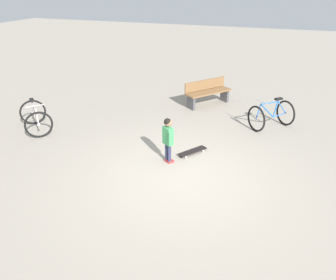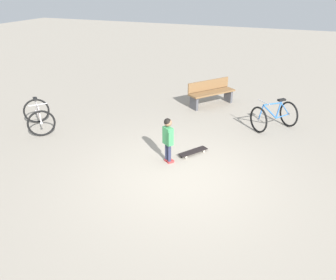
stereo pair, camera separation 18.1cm
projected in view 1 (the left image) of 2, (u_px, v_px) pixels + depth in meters
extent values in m
plane|color=#9E9384|center=(181.00, 176.00, 6.95)|extent=(50.00, 50.00, 0.00)
cylinder|color=#2D3351|center=(167.00, 152.00, 7.44)|extent=(0.08, 0.08, 0.42)
cube|color=#B73333|center=(168.00, 160.00, 7.55)|extent=(0.17, 0.15, 0.05)
cylinder|color=#2D3351|center=(169.00, 153.00, 7.36)|extent=(0.08, 0.08, 0.42)
cube|color=#B73333|center=(170.00, 162.00, 7.47)|extent=(0.17, 0.15, 0.05)
cube|color=#3F9959|center=(168.00, 136.00, 7.22)|extent=(0.25, 0.28, 0.40)
cylinder|color=#3F9959|center=(168.00, 132.00, 7.39)|extent=(0.06, 0.06, 0.32)
cylinder|color=#3F9959|center=(170.00, 139.00, 7.07)|extent=(0.06, 0.06, 0.32)
sphere|color=#9E7051|center=(168.00, 122.00, 7.08)|extent=(0.17, 0.17, 0.17)
sphere|color=black|center=(168.00, 122.00, 7.07)|extent=(0.16, 0.16, 0.16)
cube|color=black|center=(193.00, 151.00, 7.84)|extent=(0.73, 0.57, 0.02)
cube|color=#B7B7BC|center=(201.00, 149.00, 7.98)|extent=(0.09, 0.11, 0.02)
cube|color=#B7B7BC|center=(184.00, 155.00, 7.70)|extent=(0.09, 0.11, 0.02)
cylinder|color=beige|center=(199.00, 148.00, 8.05)|extent=(0.06, 0.06, 0.06)
cylinder|color=beige|center=(203.00, 151.00, 7.94)|extent=(0.06, 0.06, 0.06)
cylinder|color=beige|center=(182.00, 154.00, 7.77)|extent=(0.06, 0.06, 0.06)
cylinder|color=beige|center=(186.00, 157.00, 7.66)|extent=(0.06, 0.06, 0.06)
torus|color=black|center=(256.00, 119.00, 8.89)|extent=(0.53, 0.54, 0.71)
torus|color=black|center=(285.00, 113.00, 9.28)|extent=(0.53, 0.54, 0.71)
cylinder|color=#B7B7BC|center=(256.00, 119.00, 8.89)|extent=(0.08, 0.08, 0.06)
cylinder|color=#B7B7BC|center=(285.00, 113.00, 9.28)|extent=(0.08, 0.08, 0.06)
cylinder|color=#2D6BB7|center=(267.00, 111.00, 8.95)|extent=(0.40, 0.39, 0.48)
cylinder|color=#2D6BB7|center=(270.00, 103.00, 8.87)|extent=(0.45, 0.44, 0.06)
cylinder|color=#2D6BB7|center=(276.00, 109.00, 9.06)|extent=(0.13, 0.13, 0.48)
cylinder|color=#2D6BB7|center=(279.00, 115.00, 9.21)|extent=(0.33, 0.32, 0.08)
cylinder|color=#2D6BB7|center=(282.00, 107.00, 9.13)|extent=(0.27, 0.27, 0.40)
cylinder|color=#2D6BB7|center=(259.00, 111.00, 8.82)|extent=(0.12, 0.11, 0.41)
cube|color=black|center=(279.00, 99.00, 8.95)|extent=(0.23, 0.23, 0.05)
cylinder|color=#B7B7BC|center=(261.00, 101.00, 8.72)|extent=(0.34, 0.34, 0.02)
torus|color=black|center=(39.00, 125.00, 8.53)|extent=(0.57, 0.51, 0.71)
torus|color=black|center=(33.00, 112.00, 9.34)|extent=(0.57, 0.51, 0.71)
cylinder|color=#B7B7BC|center=(39.00, 125.00, 8.53)|extent=(0.08, 0.08, 0.06)
cylinder|color=#B7B7BC|center=(33.00, 112.00, 9.34)|extent=(0.08, 0.08, 0.06)
cylinder|color=silver|center=(36.00, 114.00, 8.72)|extent=(0.37, 0.41, 0.48)
cylinder|color=silver|center=(34.00, 106.00, 8.67)|extent=(0.42, 0.47, 0.06)
cylinder|color=silver|center=(34.00, 110.00, 8.95)|extent=(0.12, 0.13, 0.48)
cylinder|color=silver|center=(34.00, 115.00, 9.18)|extent=(0.31, 0.34, 0.08)
cylinder|color=silver|center=(33.00, 108.00, 9.12)|extent=(0.25, 0.28, 0.40)
cylinder|color=silver|center=(37.00, 117.00, 8.48)|extent=(0.11, 0.12, 0.41)
cube|color=black|center=(32.00, 100.00, 8.87)|extent=(0.22, 0.23, 0.05)
cylinder|color=#B7B7BC|center=(35.00, 106.00, 8.40)|extent=(0.36, 0.32, 0.02)
cube|color=brown|center=(209.00, 92.00, 10.73)|extent=(1.55, 1.31, 0.05)
cube|color=brown|center=(205.00, 85.00, 10.79)|extent=(1.31, 0.99, 0.32)
cube|color=#4C4C51|center=(191.00, 103.00, 10.49)|extent=(0.27, 0.33, 0.39)
cube|color=#4C4C51|center=(224.00, 96.00, 11.18)|extent=(0.27, 0.33, 0.39)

